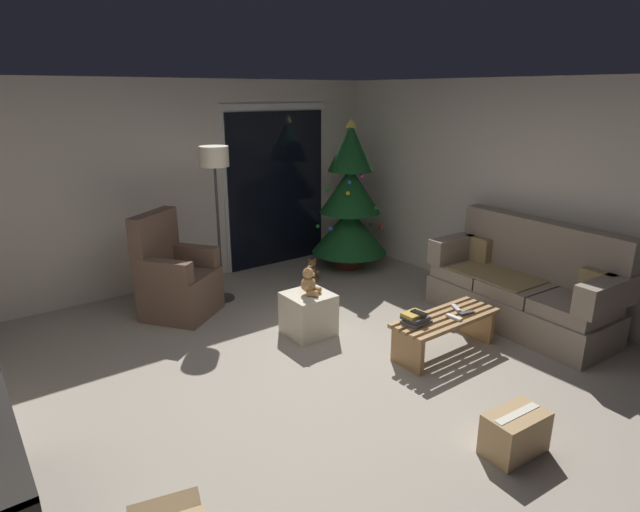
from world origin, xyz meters
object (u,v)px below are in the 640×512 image
object	(u,v)px
remote_graphite	(467,313)
cell_phone	(419,313)
floor_lamp	(215,172)
teddy_bear_chestnut_by_tree	(312,271)
remote_silver	(456,308)
teddy_bear_honey	(309,283)
armchair	(176,279)
book_stack	(415,318)
ottoman	(308,314)
remote_white	(454,317)
couch	(523,287)
cardboard_box_taped_mid_floor	(515,433)
christmas_tree	(350,204)
coffee_table	(445,328)

from	to	relation	value
remote_graphite	cell_phone	distance (m)	0.53
floor_lamp	teddy_bear_chestnut_by_tree	distance (m)	1.86
remote_silver	remote_graphite	xyz separation A→B (m)	(-0.01, -0.14, 0.00)
teddy_bear_honey	teddy_bear_chestnut_by_tree	distance (m)	1.64
armchair	floor_lamp	distance (m)	1.25
remote_silver	cell_phone	size ratio (longest dim) A/B	1.08
armchair	teddy_bear_chestnut_by_tree	bearing A→B (deg)	-0.11
book_stack	ottoman	size ratio (longest dim) A/B	0.55
cell_phone	teddy_bear_chestnut_by_tree	xyz separation A→B (m)	(0.47, 2.28, -0.35)
remote_white	armchair	size ratio (longest dim) A/B	0.14
couch	teddy_bear_chestnut_by_tree	world-z (taller)	couch
book_stack	cardboard_box_taped_mid_floor	size ratio (longest dim) A/B	0.54
book_stack	teddy_bear_honey	distance (m)	1.10
couch	cardboard_box_taped_mid_floor	world-z (taller)	couch
book_stack	floor_lamp	xyz separation A→B (m)	(-0.75, 2.35, 1.10)
christmas_tree	teddy_bear_honey	world-z (taller)	christmas_tree
couch	book_stack	world-z (taller)	couch
remote_graphite	christmas_tree	bearing A→B (deg)	176.88
book_stack	ottoman	world-z (taller)	book_stack
remote_white	teddy_bear_honey	distance (m)	1.41
floor_lamp	cell_phone	bearing A→B (deg)	-72.01
armchair	coffee_table	bearing A→B (deg)	-54.44
book_stack	teddy_bear_chestnut_by_tree	world-z (taller)	book_stack
remote_graphite	cardboard_box_taped_mid_floor	world-z (taller)	remote_graphite
couch	remote_white	xyz separation A→B (m)	(-1.15, -0.03, -0.02)
remote_white	floor_lamp	distance (m)	2.96
coffee_table	cell_phone	distance (m)	0.39
cell_phone	christmas_tree	world-z (taller)	christmas_tree
teddy_bear_chestnut_by_tree	book_stack	bearing A→B (deg)	-102.04
teddy_bear_honey	couch	bearing A→B (deg)	-29.42
teddy_bear_chestnut_by_tree	cardboard_box_taped_mid_floor	world-z (taller)	cardboard_box_taped_mid_floor
remote_graphite	teddy_bear_chestnut_by_tree	world-z (taller)	remote_graphite
christmas_tree	armchair	distance (m)	2.60
floor_lamp	teddy_bear_honey	xyz separation A→B (m)	(0.29, -1.36, -0.95)
remote_silver	teddy_bear_honey	distance (m)	1.43
remote_white	remote_silver	xyz separation A→B (m)	(0.18, 0.13, 0.00)
remote_white	armchair	distance (m)	2.95
remote_white	teddy_bear_chestnut_by_tree	size ratio (longest dim) A/B	0.55
remote_graphite	remote_white	bearing A→B (deg)	-80.87
couch	cell_phone	xyz separation A→B (m)	(-1.48, 0.09, 0.07)
remote_graphite	ottoman	distance (m)	1.53
couch	coffee_table	distance (m)	1.18
remote_silver	ottoman	size ratio (longest dim) A/B	0.35
remote_graphite	floor_lamp	bearing A→B (deg)	-141.05
cell_phone	floor_lamp	xyz separation A→B (m)	(-0.77, 2.38, 1.04)
armchair	teddy_bear_chestnut_by_tree	size ratio (longest dim) A/B	3.96
cell_phone	couch	bearing A→B (deg)	-8.27
armchair	teddy_bear_honey	size ratio (longest dim) A/B	3.96
coffee_table	couch	bearing A→B (deg)	-2.05
remote_white	ottoman	xyz separation A→B (m)	(-0.82, 1.15, -0.16)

